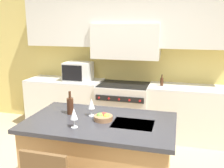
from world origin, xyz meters
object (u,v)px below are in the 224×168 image
object	(u,v)px
wine_bottle	(70,105)
oil_bottle_on_counter	(162,82)
wine_glass_far	(91,104)
range_stove	(124,109)
wine_glass_near	(74,114)
microwave	(78,71)
fruit_bowl	(103,117)

from	to	relation	value
wine_bottle	oil_bottle_on_counter	xyz separation A→B (m)	(0.95, 1.59, -0.00)
wine_bottle	wine_glass_far	world-z (taller)	wine_bottle
range_stove	wine_bottle	bearing A→B (deg)	-100.53
wine_bottle	oil_bottle_on_counter	size ratio (longest dim) A/B	1.46
wine_glass_near	wine_glass_far	bearing A→B (deg)	81.12
microwave	oil_bottle_on_counter	bearing A→B (deg)	-0.82
fruit_bowl	oil_bottle_on_counter	bearing A→B (deg)	72.88
oil_bottle_on_counter	wine_glass_far	bearing A→B (deg)	-113.44
range_stove	microwave	world-z (taller)	microwave
microwave	oil_bottle_on_counter	size ratio (longest dim) A/B	2.55
wine_bottle	fruit_bowl	bearing A→B (deg)	-11.37
wine_glass_far	oil_bottle_on_counter	bearing A→B (deg)	66.56
microwave	wine_glass_far	world-z (taller)	microwave
oil_bottle_on_counter	wine_bottle	bearing A→B (deg)	-120.87
wine_bottle	wine_glass_far	size ratio (longest dim) A/B	1.32
wine_bottle	fruit_bowl	size ratio (longest dim) A/B	1.33
wine_glass_near	wine_glass_far	xyz separation A→B (m)	(0.06, 0.37, 0.00)
range_stove	oil_bottle_on_counter	bearing A→B (deg)	-0.27
range_stove	microwave	size ratio (longest dim) A/B	1.89
wine_glass_far	fruit_bowl	xyz separation A→B (m)	(0.17, -0.09, -0.11)
microwave	wine_bottle	xyz separation A→B (m)	(0.57, -1.61, -0.10)
wine_bottle	fruit_bowl	xyz separation A→B (m)	(0.43, -0.09, -0.07)
microwave	wine_bottle	bearing A→B (deg)	-70.65
range_stove	oil_bottle_on_counter	xyz separation A→B (m)	(0.66, -0.00, 0.54)
wine_glass_far	oil_bottle_on_counter	world-z (taller)	oil_bottle_on_counter
range_stove	oil_bottle_on_counter	size ratio (longest dim) A/B	4.82
microwave	wine_bottle	size ratio (longest dim) A/B	1.74
wine_glass_near	fruit_bowl	bearing A→B (deg)	50.16
fruit_bowl	oil_bottle_on_counter	size ratio (longest dim) A/B	1.10
range_stove	microwave	xyz separation A→B (m)	(-0.86, 0.02, 0.64)
wine_glass_near	fruit_bowl	distance (m)	0.37
microwave	oil_bottle_on_counter	world-z (taller)	microwave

